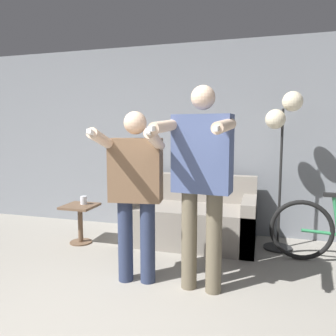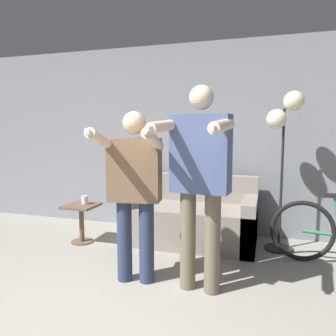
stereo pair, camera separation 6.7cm
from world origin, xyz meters
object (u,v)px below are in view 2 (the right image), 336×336
(person_left, at_px, (134,184))
(person_right, at_px, (200,173))
(cat, at_px, (214,170))
(cup, at_px, (85,200))
(couch, at_px, (191,220))
(side_table, at_px, (81,216))
(floor_lamp, at_px, (285,125))

(person_left, height_order, person_right, person_right)
(cat, height_order, cup, cat)
(couch, height_order, side_table, couch)
(couch, xyz_separation_m, side_table, (-1.33, -0.42, 0.06))
(couch, bearing_deg, person_right, -73.77)
(person_right, relative_size, cup, 17.43)
(person_left, relative_size, floor_lamp, 0.85)
(person_left, bearing_deg, floor_lamp, 36.13)
(cat, xyz_separation_m, side_table, (-1.55, -0.73, -0.56))
(side_table, bearing_deg, cup, 66.45)
(cat, xyz_separation_m, floor_lamp, (0.85, -0.25, 0.57))
(person_left, xyz_separation_m, side_table, (-1.08, 0.81, -0.58))
(person_right, height_order, side_table, person_right)
(cat, xyz_separation_m, cup, (-1.53, -0.68, -0.36))
(person_left, bearing_deg, person_right, -7.86)
(cup, bearing_deg, cat, 23.89)
(couch, distance_m, cat, 0.72)
(person_right, distance_m, cup, 1.94)
(floor_lamp, distance_m, cup, 2.59)
(cat, height_order, floor_lamp, floor_lamp)
(person_right, bearing_deg, person_left, -174.48)
(side_table, xyz_separation_m, cup, (0.02, 0.05, 0.20))
(cat, distance_m, floor_lamp, 1.05)
(person_left, relative_size, person_right, 0.88)
(cup, bearing_deg, couch, 15.86)
(person_left, xyz_separation_m, person_right, (0.61, 0.00, 0.12))
(person_right, bearing_deg, couch, 111.56)
(side_table, distance_m, cup, 0.20)
(cup, bearing_deg, person_right, -27.39)
(couch, relative_size, person_right, 0.89)
(couch, relative_size, side_table, 3.29)
(cat, bearing_deg, couch, -126.44)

